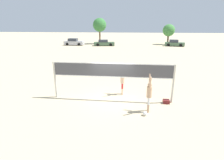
% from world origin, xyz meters
% --- Properties ---
extents(ground_plane, '(200.00, 200.00, 0.00)m').
position_xyz_m(ground_plane, '(0.00, 0.00, 0.00)').
color(ground_plane, '#C6B28C').
extents(volleyball_net, '(7.57, 0.13, 2.41)m').
position_xyz_m(volleyball_net, '(0.00, 0.00, 1.71)').
color(volleyball_net, beige).
rests_on(volleyball_net, ground_plane).
extents(player_spiker, '(0.28, 0.70, 2.11)m').
position_xyz_m(player_spiker, '(2.18, -1.39, 1.11)').
color(player_spiker, tan).
rests_on(player_spiker, ground_plane).
extents(player_blocker, '(0.28, 0.68, 1.98)m').
position_xyz_m(player_blocker, '(0.60, 0.98, 1.03)').
color(player_blocker, beige).
rests_on(player_blocker, ground_plane).
extents(volleyball, '(0.23, 0.23, 0.23)m').
position_xyz_m(volleyball, '(1.99, -1.86, 0.12)').
color(volleyball, white).
rests_on(volleyball, ground_plane).
extents(gear_bag, '(0.38, 0.33, 0.22)m').
position_xyz_m(gear_bag, '(3.38, -0.16, 0.11)').
color(gear_bag, maroon).
rests_on(gear_bag, ground_plane).
extents(parked_car_near, '(4.87, 2.49, 1.34)m').
position_xyz_m(parked_car_near, '(-5.35, 29.90, 0.61)').
color(parked_car_near, '#4C6B4C').
rests_on(parked_car_near, ground_plane).
extents(parked_car_mid, '(4.48, 2.62, 1.41)m').
position_xyz_m(parked_car_mid, '(10.51, 30.98, 0.63)').
color(parked_car_mid, '#4C6B4C').
rests_on(parked_car_mid, ground_plane).
extents(parked_car_far, '(4.54, 1.94, 1.57)m').
position_xyz_m(parked_car_far, '(-12.54, 30.05, 0.70)').
color(parked_car_far, '#B7B7BC').
rests_on(parked_car_far, ground_plane).
extents(tree_left_cluster, '(3.30, 3.30, 6.22)m').
position_xyz_m(tree_left_cluster, '(-7.09, 34.14, 4.53)').
color(tree_left_cluster, brown).
rests_on(tree_left_cluster, ground_plane).
extents(tree_right_cluster, '(2.85, 2.85, 4.77)m').
position_xyz_m(tree_right_cluster, '(9.68, 34.50, 3.31)').
color(tree_right_cluster, '#4C3823').
rests_on(tree_right_cluster, ground_plane).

